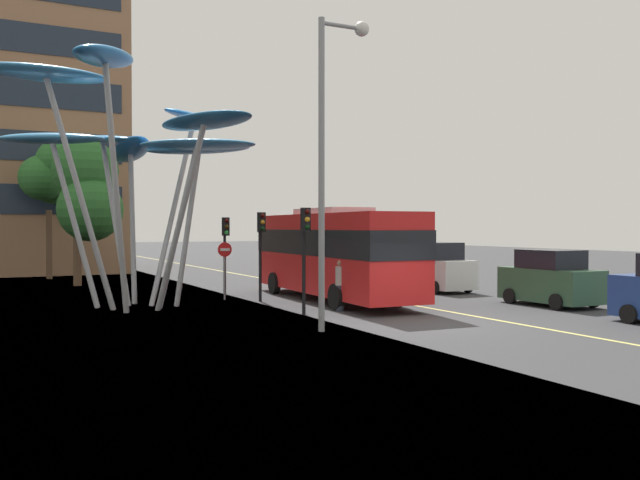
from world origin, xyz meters
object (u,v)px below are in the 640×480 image
(car_parked_mid, at_px, (550,279))
(car_side_street, at_px, (374,264))
(leaf_sculpture, at_px, (130,132))
(traffic_light_island_mid, at_px, (225,239))
(traffic_light_kerb_near, at_px, (305,237))
(traffic_light_kerb_far, at_px, (261,237))
(no_entry_sign, at_px, (225,261))
(pedestrian, at_px, (340,285))
(street_lamp, at_px, (331,136))
(car_parked_far, at_px, (436,268))
(red_bus, at_px, (332,250))

(car_parked_mid, height_order, car_side_street, car_side_street)
(leaf_sculpture, distance_m, traffic_light_island_mid, 6.74)
(traffic_light_kerb_near, bearing_deg, traffic_light_kerb_far, 86.98)
(no_entry_sign, bearing_deg, traffic_light_kerb_far, -53.26)
(pedestrian, bearing_deg, car_side_street, 52.82)
(car_side_street, relative_size, street_lamp, 0.48)
(traffic_light_island_mid, relative_size, car_parked_far, 0.88)
(car_parked_far, distance_m, car_side_street, 5.59)
(no_entry_sign, bearing_deg, red_bus, -30.34)
(traffic_light_island_mid, distance_m, street_lamp, 11.41)
(no_entry_sign, bearing_deg, car_side_street, 24.43)
(traffic_light_kerb_near, bearing_deg, street_lamp, -103.54)
(street_lamp, relative_size, pedestrian, 4.97)
(leaf_sculpture, height_order, traffic_light_kerb_near, leaf_sculpture)
(traffic_light_kerb_near, height_order, pedestrian, traffic_light_kerb_near)
(traffic_light_island_mid, bearing_deg, leaf_sculpture, -148.70)
(traffic_light_island_mid, bearing_deg, red_bus, -48.86)
(pedestrian, bearing_deg, no_entry_sign, 113.84)
(red_bus, bearing_deg, traffic_light_kerb_near, -129.32)
(leaf_sculpture, xyz_separation_m, car_side_street, (14.14, 5.88, -5.50))
(no_entry_sign, bearing_deg, car_parked_mid, -36.63)
(red_bus, relative_size, traffic_light_kerb_near, 3.11)
(car_parked_far, bearing_deg, leaf_sculpture, -178.82)
(traffic_light_kerb_far, bearing_deg, street_lamp, -97.64)
(leaf_sculpture, xyz_separation_m, car_parked_mid, (14.46, -6.42, -5.49))
(leaf_sculpture, bearing_deg, traffic_light_island_mid, 31.30)
(car_parked_far, xyz_separation_m, car_side_street, (0.06, 5.59, -0.07))
(leaf_sculpture, height_order, pedestrian, leaf_sculpture)
(street_lamp, relative_size, no_entry_sign, 3.81)
(traffic_light_kerb_far, relative_size, car_parked_mid, 0.94)
(traffic_light_kerb_near, distance_m, pedestrian, 2.42)
(car_parked_mid, bearing_deg, traffic_light_kerb_near, 169.60)
(street_lamp, bearing_deg, traffic_light_kerb_far, 82.36)
(traffic_light_kerb_far, height_order, car_parked_mid, traffic_light_kerb_far)
(leaf_sculpture, distance_m, traffic_light_kerb_far, 6.43)
(leaf_sculpture, distance_m, street_lamp, 9.13)
(car_parked_mid, bearing_deg, car_parked_far, 93.20)
(car_parked_far, xyz_separation_m, no_entry_sign, (-10.01, 1.01, 0.52))
(traffic_light_kerb_near, distance_m, traffic_light_kerb_far, 4.56)
(car_side_street, distance_m, pedestrian, 12.64)
(traffic_light_kerb_far, relative_size, car_parked_far, 0.93)
(car_parked_mid, height_order, car_parked_far, car_parked_far)
(traffic_light_kerb_near, height_order, street_lamp, street_lamp)
(car_parked_mid, bearing_deg, no_entry_sign, 143.37)
(street_lamp, bearing_deg, car_parked_mid, 9.36)
(traffic_light_kerb_far, bearing_deg, leaf_sculpture, 178.83)
(traffic_light_kerb_far, distance_m, car_parked_mid, 11.38)
(traffic_light_kerb_near, height_order, car_parked_mid, traffic_light_kerb_near)
(traffic_light_kerb_near, relative_size, car_parked_mid, 0.95)
(traffic_light_kerb_far, height_order, car_parked_far, traffic_light_kerb_far)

